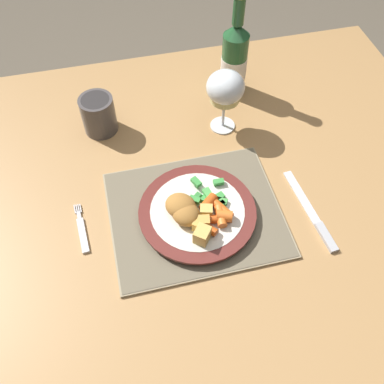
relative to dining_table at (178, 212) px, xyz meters
The scene contains 13 objects.
ground_plane 0.66m from the dining_table, ahead, with size 6.00×6.00×0.00m, color brown.
dining_table is the anchor object (origin of this frame).
placemat 0.11m from the dining_table, 70.52° to the right, with size 0.35×0.30×0.01m.
dinner_plate 0.13m from the dining_table, 70.59° to the right, with size 0.24×0.24×0.02m.
breaded_croquettes 0.15m from the dining_table, 92.18° to the right, with size 0.09×0.10×0.04m.
green_beans_pile 0.14m from the dining_table, 41.51° to the right, with size 0.08×0.08×0.02m.
glazed_carrots 0.17m from the dining_table, 58.81° to the right, with size 0.07×0.10×0.02m.
fork 0.23m from the dining_table, 164.64° to the right, with size 0.02×0.12×0.01m.
table_knife 0.31m from the dining_table, 26.95° to the right, with size 0.04×0.21×0.01m.
wine_glass 0.30m from the dining_table, 48.03° to the left, with size 0.09×0.09×0.16m.
bottle 0.41m from the dining_table, 54.32° to the left, with size 0.07×0.07×0.27m.
roast_potatoes 0.18m from the dining_table, 78.05° to the right, with size 0.06×0.09×0.03m.
drinking_cup 0.30m from the dining_table, 121.39° to the left, with size 0.08×0.08×0.09m.
Camera 1 is at (-0.10, -0.55, 1.49)m, focal length 40.00 mm.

